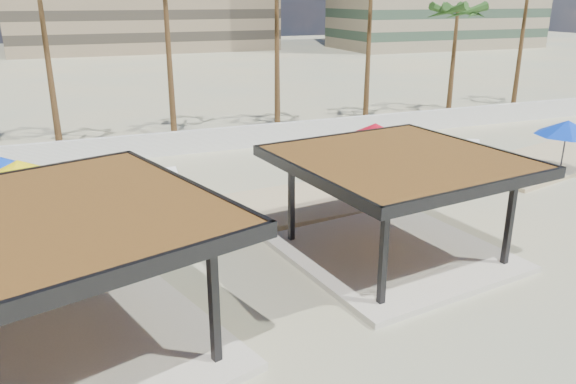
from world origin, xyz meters
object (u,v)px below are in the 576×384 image
object	(u,v)px
lounger_c	(478,171)
lounger_a	(176,192)
lounger_d	(475,155)
umbrella_a	(1,168)
umbrella_c	(375,131)
lounger_b	(395,192)
pavilion_west	(51,273)
pavilion_central	(396,197)

from	to	relation	value
lounger_c	lounger_a	bearing A→B (deg)	51.81
lounger_a	lounger_d	distance (m)	14.74
umbrella_a	lounger_d	xyz separation A→B (m)	(20.51, 2.07, -2.17)
lounger_c	lounger_d	size ratio (longest dim) A/B	0.98
umbrella_c	lounger_b	size ratio (longest dim) A/B	1.48
pavilion_west	lounger_b	xyz separation A→B (m)	(12.40, 6.07, -1.70)
pavilion_central	lounger_d	size ratio (longest dim) A/B	3.58
lounger_a	lounger_d	xyz separation A→B (m)	(14.73, 0.25, -0.04)
pavilion_central	lounger_d	distance (m)	12.23
umbrella_c	pavilion_central	bearing A→B (deg)	-114.84
lounger_a	umbrella_c	bearing A→B (deg)	-100.77
lounger_a	lounger_d	size ratio (longest dim) A/B	1.22
pavilion_west	pavilion_central	bearing A→B (deg)	-6.82
pavilion_central	lounger_a	distance (m)	9.28
pavilion_central	umbrella_a	distance (m)	12.47
pavilion_central	lounger_b	world-z (taller)	pavilion_central
pavilion_central	lounger_a	bearing A→B (deg)	117.81
pavilion_central	pavilion_west	size ratio (longest dim) A/B	0.84
lounger_d	umbrella_a	bearing A→B (deg)	126.37
umbrella_c	lounger_c	bearing A→B (deg)	-13.37
pavilion_west	lounger_a	bearing A→B (deg)	47.54
lounger_d	pavilion_central	bearing A→B (deg)	159.87
umbrella_a	lounger_b	world-z (taller)	umbrella_a
lounger_a	lounger_b	world-z (taller)	lounger_a
lounger_d	umbrella_c	bearing A→B (deg)	131.04
lounger_d	lounger_b	bearing A→B (deg)	147.53
pavilion_central	lounger_a	xyz separation A→B (m)	(-5.35, 7.42, -1.54)
umbrella_a	lounger_b	distance (m)	14.07
umbrella_c	lounger_b	world-z (taller)	umbrella_c
umbrella_a	lounger_c	world-z (taller)	umbrella_a
umbrella_c	lounger_c	xyz separation A→B (m)	(4.69, -1.11, -1.97)
pavilion_central	umbrella_c	size ratio (longest dim) A/B	2.08
lounger_b	pavilion_central	bearing A→B (deg)	146.31
lounger_c	umbrella_c	bearing A→B (deg)	47.31
pavilion_central	pavilion_west	world-z (taller)	pavilion_west
pavilion_central	umbrella_c	xyz separation A→B (m)	(3.01, 6.50, 0.38)
pavilion_west	lounger_d	bearing A→B (deg)	9.13
lounger_a	lounger_c	world-z (taller)	lounger_a
pavilion_central	lounger_d	bearing A→B (deg)	31.30
lounger_c	lounger_d	world-z (taller)	lounger_d
umbrella_c	lounger_d	xyz separation A→B (m)	(6.38, 1.17, -1.96)
umbrella_a	lounger_a	distance (m)	6.42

